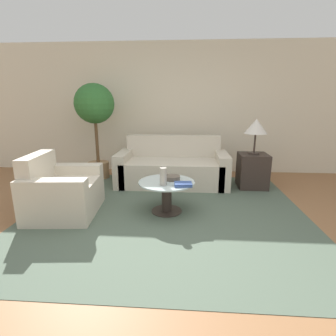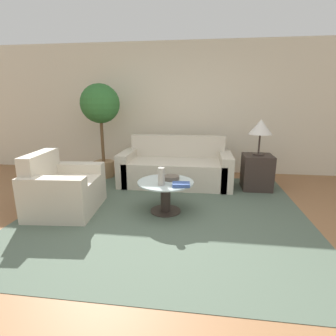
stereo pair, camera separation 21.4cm
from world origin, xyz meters
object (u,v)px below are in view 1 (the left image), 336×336
Objects in this scene: bowl at (172,178)px; armchair at (60,193)px; vase at (163,177)px; coffee_table at (167,192)px; potted_plant at (95,112)px; book_stack at (183,184)px; table_lamp at (256,127)px; sofa_main at (173,168)px.

armchair is at bearing -171.32° from bowl.
armchair reaches higher than vase.
armchair is 1.41m from coffee_table.
potted_plant reaches higher than armchair.
coffee_table is 3.22× the size of book_stack.
table_lamp is 0.33× the size of potted_plant.
bowl is (1.47, 0.22, 0.18)m from armchair.
bowl is at bearing -87.34° from sofa_main.
armchair is 1.37× the size of coffee_table.
vase is (-0.03, -0.16, 0.27)m from coffee_table.
potted_plant is (-2.85, 0.37, 0.23)m from table_lamp.
potted_plant is 7.83× the size of vase.
coffee_table is 3.42× the size of bowl.
bowl is at bearing 54.07° from coffee_table.
table_lamp is at bearing -7.39° from potted_plant.
vase is at bearing -111.19° from bowl.
potted_plant is at bearing -3.41° from armchair.
coffee_table is at bearing -140.34° from table_lamp.
book_stack is at bearing -81.78° from sofa_main.
armchair is 0.58× the size of potted_plant.
sofa_main reaches higher than coffee_table.
book_stack is at bearing -1.88° from vase.
coffee_table is at bearing -46.56° from potted_plant.
coffee_table is at bearing 78.88° from vase.
table_lamp is at bearing 38.74° from bowl.
coffee_table is 1.27× the size of table_lamp.
armchair is at bearing 173.59° from book_stack.
sofa_main is at bearing -8.79° from potted_plant.
sofa_main is 1.90× the size of armchair.
bowl is 0.30m from book_stack.
potted_plant reaches higher than book_stack.
table_lamp is 2.54× the size of book_stack.
coffee_table is (1.41, 0.14, -0.00)m from armchair.
table_lamp is at bearing -5.91° from sofa_main.
armchair is at bearing -174.50° from coffee_table.
vase is (1.37, -0.02, 0.26)m from armchair.
sofa_main is 2.61× the size of coffee_table.
vase is 0.98× the size of book_stack.
sofa_main is at bearing 92.88° from book_stack.
vase is at bearing -95.78° from armchair.
coffee_table is 3.29× the size of vase.
bowl is at bearing 116.15° from book_stack.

